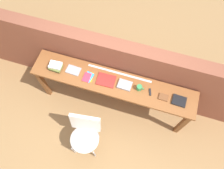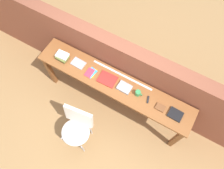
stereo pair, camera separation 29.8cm
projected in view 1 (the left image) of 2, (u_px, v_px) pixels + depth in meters
name	position (u px, v px, depth m)	size (l,w,h in m)	color
ground_plane	(108.00, 118.00, 3.90)	(40.00, 40.00, 0.00)	#9E7547
brick_wall_back	(119.00, 70.00, 3.54)	(6.00, 0.20, 1.36)	brown
sideboard	(113.00, 86.00, 3.35)	(2.50, 0.44, 0.88)	brown
chair_white_moulded	(85.00, 134.00, 3.25)	(0.50, 0.51, 0.89)	silver
book_stack_leftmost	(56.00, 67.00, 3.28)	(0.20, 0.16, 0.09)	black
magazine_cycling	(73.00, 70.00, 3.30)	(0.21, 0.14, 0.02)	#9E9EA3
pamphlet_pile_colourful	(88.00, 77.00, 3.25)	(0.15, 0.19, 0.01)	orange
book_open_centre	(106.00, 80.00, 3.23)	(0.27, 0.20, 0.02)	red
book_grey_hardcover	(125.00, 85.00, 3.18)	(0.20, 0.15, 0.04)	#9E9EA3
mug	(139.00, 88.00, 3.13)	(0.11, 0.08, 0.09)	#338C4C
multitool_folded	(150.00, 92.00, 3.15)	(0.02, 0.11, 0.02)	black
leather_journal_brown	(163.00, 97.00, 3.11)	(0.13, 0.10, 0.02)	brown
book_repair_rightmost	(179.00, 101.00, 3.08)	(0.19, 0.16, 0.03)	black
ruler_metal_back_edge	(119.00, 73.00, 3.28)	(0.99, 0.03, 0.00)	silver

